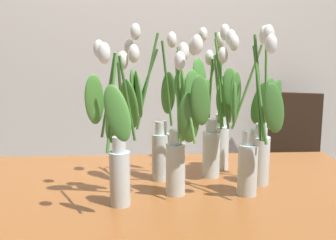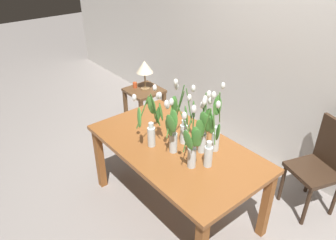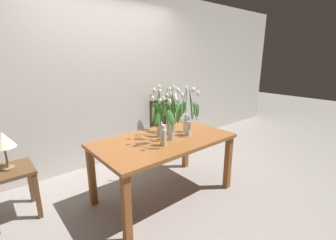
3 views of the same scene
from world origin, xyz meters
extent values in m
plane|color=gray|center=(0.00, 0.00, 0.00)|extent=(18.00, 18.00, 0.00)
cube|color=beige|center=(0.00, 1.40, 1.35)|extent=(9.00, 0.10, 2.70)
cube|color=brown|center=(0.00, 0.00, 0.72)|extent=(1.60, 0.90, 0.04)
cube|color=brown|center=(-0.74, -0.39, 0.35)|extent=(0.07, 0.07, 0.70)
cube|color=brown|center=(0.74, -0.39, 0.35)|extent=(0.07, 0.07, 0.70)
cube|color=brown|center=(-0.74, 0.39, 0.35)|extent=(0.07, 0.07, 0.70)
cube|color=brown|center=(0.74, 0.39, 0.35)|extent=(0.07, 0.07, 0.70)
cylinder|color=silver|center=(0.01, 0.09, 0.83)|extent=(0.07, 0.07, 0.18)
cylinder|color=silver|center=(0.01, 0.09, 0.94)|extent=(0.04, 0.04, 0.05)
cylinder|color=silver|center=(0.01, 0.09, 0.80)|extent=(0.06, 0.06, 0.11)
cylinder|color=#3D752D|center=(-0.05, 0.09, 1.09)|extent=(0.11, 0.01, 0.29)
ellipsoid|color=white|center=(-0.10, 0.09, 1.25)|extent=(0.04, 0.04, 0.06)
ellipsoid|color=#427F33|center=(-0.10, 0.06, 1.09)|extent=(0.03, 0.08, 0.17)
cylinder|color=#3D752D|center=(0.03, 0.11, 1.10)|extent=(0.05, 0.05, 0.33)
ellipsoid|color=white|center=(0.05, 0.13, 1.27)|extent=(0.04, 0.04, 0.06)
ellipsoid|color=#427F33|center=(0.04, 0.16, 1.07)|extent=(0.07, 0.09, 0.18)
cylinder|color=#3D752D|center=(-0.04, 0.07, 1.12)|extent=(0.09, 0.03, 0.35)
ellipsoid|color=white|center=(-0.08, 0.06, 1.30)|extent=(0.04, 0.04, 0.06)
ellipsoid|color=#427F33|center=(-0.07, 0.04, 1.08)|extent=(0.05, 0.11, 0.18)
cylinder|color=silver|center=(-0.14, -0.16, 0.83)|extent=(0.07, 0.07, 0.18)
cylinder|color=silver|center=(-0.14, -0.16, 0.94)|extent=(0.04, 0.04, 0.05)
cylinder|color=silver|center=(-0.14, -0.16, 0.80)|extent=(0.06, 0.06, 0.11)
cylinder|color=#3D752D|center=(-0.11, -0.13, 1.08)|extent=(0.05, 0.06, 0.28)
ellipsoid|color=white|center=(-0.09, -0.10, 1.23)|extent=(0.04, 0.04, 0.06)
ellipsoid|color=#4C8E38|center=(-0.10, -0.08, 1.06)|extent=(0.09, 0.08, 0.17)
cylinder|color=#3D752D|center=(-0.17, -0.11, 1.09)|extent=(0.07, 0.09, 0.29)
ellipsoid|color=white|center=(-0.20, -0.07, 1.24)|extent=(0.04, 0.04, 0.06)
ellipsoid|color=#4C8E38|center=(-0.22, -0.09, 1.08)|extent=(0.07, 0.08, 0.18)
cylinder|color=#3D752D|center=(-0.13, -0.12, 1.07)|extent=(0.02, 0.07, 0.26)
ellipsoid|color=white|center=(-0.12, -0.09, 1.21)|extent=(0.04, 0.04, 0.06)
ellipsoid|color=#4C8E38|center=(-0.15, -0.08, 1.01)|extent=(0.11, 0.05, 0.18)
cylinder|color=#3D752D|center=(-0.15, -0.23, 1.09)|extent=(0.03, 0.12, 0.28)
ellipsoid|color=white|center=(-0.16, -0.30, 1.24)|extent=(0.04, 0.04, 0.06)
ellipsoid|color=#4C8E38|center=(-0.13, -0.28, 1.07)|extent=(0.11, 0.06, 0.18)
cylinder|color=silver|center=(0.26, 0.22, 0.83)|extent=(0.07, 0.07, 0.18)
cylinder|color=silver|center=(0.26, 0.22, 0.94)|extent=(0.04, 0.04, 0.05)
cylinder|color=silver|center=(0.26, 0.22, 0.80)|extent=(0.06, 0.06, 0.11)
cylinder|color=#478433|center=(0.25, 0.19, 1.10)|extent=(0.02, 0.05, 0.33)
ellipsoid|color=white|center=(0.24, 0.17, 1.27)|extent=(0.04, 0.04, 0.06)
ellipsoid|color=#427F33|center=(0.26, 0.14, 1.06)|extent=(0.08, 0.06, 0.18)
cylinder|color=#478433|center=(0.23, 0.28, 1.11)|extent=(0.07, 0.11, 0.33)
ellipsoid|color=white|center=(0.20, 0.33, 1.29)|extent=(0.04, 0.04, 0.06)
ellipsoid|color=#427F33|center=(0.18, 0.30, 1.11)|extent=(0.09, 0.08, 0.17)
cylinder|color=silver|center=(0.37, 0.02, 0.83)|extent=(0.07, 0.07, 0.18)
cylinder|color=silver|center=(0.37, 0.02, 0.94)|extent=(0.04, 0.04, 0.05)
cylinder|color=silver|center=(0.37, 0.02, 0.80)|extent=(0.06, 0.06, 0.11)
cylinder|color=#56933D|center=(0.32, 0.03, 1.10)|extent=(0.10, 0.03, 0.31)
ellipsoid|color=white|center=(0.27, 0.04, 1.26)|extent=(0.04, 0.04, 0.06)
ellipsoid|color=#427F33|center=(0.27, 0.01, 1.04)|extent=(0.04, 0.11, 0.18)
cylinder|color=#56933D|center=(0.39, 0.04, 1.11)|extent=(0.03, 0.04, 0.35)
ellipsoid|color=white|center=(0.40, 0.05, 1.29)|extent=(0.04, 0.04, 0.06)
ellipsoid|color=#427F33|center=(0.39, 0.09, 1.04)|extent=(0.11, 0.07, 0.18)
cylinder|color=silver|center=(0.05, -0.07, 0.83)|extent=(0.07, 0.07, 0.18)
cylinder|color=silver|center=(0.05, -0.07, 0.94)|extent=(0.04, 0.04, 0.05)
cylinder|color=silver|center=(0.05, -0.07, 0.80)|extent=(0.06, 0.06, 0.11)
cylinder|color=#56933D|center=(0.09, -0.02, 1.09)|extent=(0.07, 0.10, 0.29)
ellipsoid|color=white|center=(0.12, 0.03, 1.25)|extent=(0.04, 0.04, 0.06)
ellipsoid|color=#427F33|center=(0.09, 0.03, 1.07)|extent=(0.11, 0.07, 0.18)
cylinder|color=#56933D|center=(0.07, -0.10, 1.09)|extent=(0.03, 0.04, 0.30)
ellipsoid|color=white|center=(0.07, -0.11, 1.24)|extent=(0.04, 0.04, 0.06)
ellipsoid|color=#427F33|center=(0.11, -0.12, 1.09)|extent=(0.09, 0.07, 0.17)
cylinder|color=#56933D|center=(0.06, -0.11, 1.07)|extent=(0.02, 0.07, 0.26)
ellipsoid|color=white|center=(0.06, -0.14, 1.21)|extent=(0.04, 0.04, 0.06)
ellipsoid|color=#427F33|center=(0.09, -0.15, 1.03)|extent=(0.08, 0.05, 0.18)
cylinder|color=#56933D|center=(0.08, -0.14, 1.10)|extent=(0.06, 0.11, 0.30)
ellipsoid|color=white|center=(0.11, -0.19, 1.26)|extent=(0.04, 0.04, 0.06)
ellipsoid|color=#427F33|center=(0.12, -0.16, 1.08)|extent=(0.09, 0.08, 0.18)
cylinder|color=silver|center=(0.21, 0.11, 0.83)|extent=(0.07, 0.07, 0.18)
cylinder|color=silver|center=(0.21, 0.11, 0.94)|extent=(0.04, 0.04, 0.05)
cylinder|color=silver|center=(0.21, 0.11, 0.80)|extent=(0.06, 0.06, 0.11)
cylinder|color=#478433|center=(0.20, 0.15, 1.07)|extent=(0.01, 0.06, 0.26)
ellipsoid|color=white|center=(0.20, 0.18, 1.20)|extent=(0.04, 0.04, 0.06)
ellipsoid|color=#427F33|center=(0.17, 0.19, 1.04)|extent=(0.10, 0.05, 0.18)
cylinder|color=#478433|center=(0.23, 0.11, 1.12)|extent=(0.04, 0.01, 0.36)
ellipsoid|color=white|center=(0.25, 0.11, 1.30)|extent=(0.04, 0.04, 0.06)
ellipsoid|color=#427F33|center=(0.27, 0.14, 1.03)|extent=(0.04, 0.08, 0.18)
cylinder|color=#478433|center=(0.24, 0.08, 1.11)|extent=(0.06, 0.06, 0.33)
ellipsoid|color=white|center=(0.26, 0.06, 1.28)|extent=(0.04, 0.04, 0.06)
ellipsoid|color=#427F33|center=(0.29, 0.07, 1.07)|extent=(0.07, 0.09, 0.18)
cylinder|color=#478433|center=(0.22, 0.08, 1.08)|extent=(0.03, 0.06, 0.27)
ellipsoid|color=white|center=(0.23, 0.06, 1.22)|extent=(0.04, 0.04, 0.06)
ellipsoid|color=#427F33|center=(0.27, 0.06, 1.09)|extent=(0.09, 0.07, 0.18)
cylinder|color=silver|center=(0.30, -0.09, 0.83)|extent=(0.07, 0.07, 0.18)
cylinder|color=silver|center=(0.30, -0.09, 0.94)|extent=(0.04, 0.04, 0.05)
cylinder|color=silver|center=(0.30, -0.09, 0.80)|extent=(0.06, 0.06, 0.11)
cylinder|color=#3D752D|center=(0.32, -0.11, 1.11)|extent=(0.03, 0.03, 0.35)
ellipsoid|color=white|center=(0.33, -0.12, 1.29)|extent=(0.04, 0.04, 0.06)
ellipsoid|color=#427F33|center=(0.37, -0.12, 1.07)|extent=(0.09, 0.08, 0.18)
cylinder|color=#3D752D|center=(0.32, -0.12, 1.12)|extent=(0.04, 0.04, 0.35)
ellipsoid|color=white|center=(0.34, -0.13, 1.29)|extent=(0.04, 0.04, 0.06)
ellipsoid|color=#427F33|center=(0.37, -0.13, 1.06)|extent=(0.09, 0.06, 0.18)
cylinder|color=#3D752D|center=(0.32, -0.16, 1.10)|extent=(0.03, 0.11, 0.31)
ellipsoid|color=white|center=(0.33, -0.21, 1.26)|extent=(0.04, 0.04, 0.06)
ellipsoid|color=#427F33|center=(0.35, -0.19, 1.06)|extent=(0.11, 0.06, 0.18)
cube|color=#382619|center=(0.81, 0.99, 0.45)|extent=(0.51, 0.51, 0.04)
cylinder|color=#382619|center=(0.92, 0.78, 0.21)|extent=(0.04, 0.04, 0.43)
cylinder|color=#382619|center=(0.60, 0.89, 0.21)|extent=(0.04, 0.04, 0.43)
cylinder|color=#382619|center=(1.03, 1.10, 0.21)|extent=(0.04, 0.04, 0.43)
cylinder|color=#382619|center=(0.71, 1.21, 0.21)|extent=(0.04, 0.04, 0.43)
cube|color=#382619|center=(0.87, 1.16, 0.70)|extent=(0.39, 0.16, 0.46)
cube|color=brown|center=(-1.47, 0.70, 0.53)|extent=(0.44, 0.44, 0.04)
cube|color=brown|center=(-1.28, 0.51, 0.26)|extent=(0.04, 0.04, 0.51)
cube|color=brown|center=(-1.28, 0.89, 0.26)|extent=(0.04, 0.04, 0.51)
cylinder|color=olive|center=(-1.47, 0.72, 0.56)|extent=(0.12, 0.12, 0.02)
cylinder|color=olive|center=(-1.47, 0.72, 0.68)|extent=(0.02, 0.02, 0.22)
cone|color=beige|center=(-1.47, 0.72, 0.87)|extent=(0.22, 0.22, 0.16)
camera|label=1|loc=(-0.06, -1.53, 1.29)|focal=47.12mm
camera|label=2|loc=(1.74, -1.51, 2.35)|focal=34.10mm
camera|label=3|loc=(-1.60, -1.99, 1.66)|focal=24.84mm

